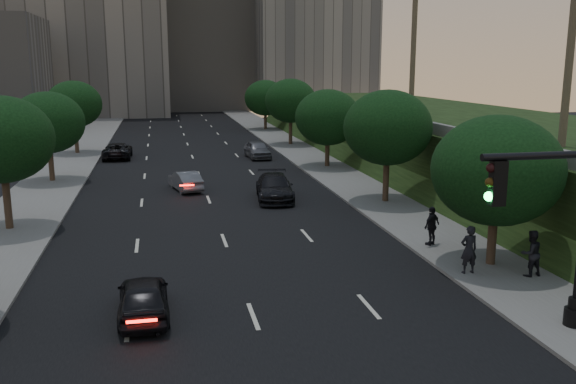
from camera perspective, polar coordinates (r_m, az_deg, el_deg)
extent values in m
cube|color=black|center=(44.46, -8.16, 1.20)|extent=(16.00, 140.00, 0.02)
cube|color=slate|center=(46.23, 4.61, 1.77)|extent=(4.50, 140.00, 0.15)
cube|color=slate|center=(44.99, -21.30, 0.71)|extent=(4.50, 140.00, 0.15)
cube|color=black|center=(48.82, 18.72, 4.01)|extent=(18.00, 90.00, 4.00)
cube|color=slate|center=(44.84, 9.45, 6.85)|extent=(0.35, 90.00, 0.70)
cube|color=gray|center=(106.50, -18.65, 15.51)|extent=(26.00, 20.00, 32.00)
cube|color=gray|center=(116.05, -7.82, 14.18)|extent=(22.00, 18.00, 26.00)
cube|color=gray|center=(113.26, 1.87, 16.87)|extent=(20.00, 22.00, 36.00)
cylinder|color=#38281C|center=(26.14, 18.58, -3.68)|extent=(0.36, 0.36, 2.86)
ellipsoid|color=black|center=(25.59, 18.96, 1.93)|extent=(5.20, 5.20, 4.42)
cylinder|color=#38281C|center=(36.66, 9.16, 1.43)|extent=(0.36, 0.36, 3.21)
ellipsoid|color=black|center=(36.25, 9.31, 5.97)|extent=(5.20, 5.20, 4.42)
cylinder|color=#38281C|center=(48.88, 3.70, 3.95)|extent=(0.36, 0.36, 2.86)
ellipsoid|color=black|center=(48.59, 3.74, 6.98)|extent=(5.20, 5.20, 4.42)
cylinder|color=#38281C|center=(62.36, 0.24, 5.85)|extent=(0.36, 0.36, 3.21)
ellipsoid|color=black|center=(62.12, 0.24, 8.53)|extent=(5.20, 5.20, 4.42)
cylinder|color=#38281C|center=(77.03, -2.13, 6.87)|extent=(0.36, 0.36, 2.86)
ellipsoid|color=black|center=(76.85, -2.14, 8.80)|extent=(5.20, 5.20, 4.42)
cylinder|color=#38281C|center=(33.16, -24.81, -0.60)|extent=(0.36, 0.36, 3.26)
ellipsoid|color=black|center=(32.70, -25.26, 4.47)|extent=(5.00, 5.00, 4.25)
cylinder|color=#38281C|center=(45.74, -21.30, 2.69)|extent=(0.36, 0.36, 2.99)
ellipsoid|color=black|center=(45.42, -21.56, 6.08)|extent=(5.00, 5.00, 4.25)
cylinder|color=#38281C|center=(59.46, -19.20, 4.92)|extent=(0.36, 0.36, 3.26)
ellipsoid|color=black|center=(59.21, -19.40, 7.76)|extent=(5.00, 5.00, 4.25)
cylinder|color=#4C4233|center=(34.30, 25.08, 13.87)|extent=(0.40, 0.40, 12.00)
cylinder|color=#4C4233|center=(47.58, 11.75, 15.37)|extent=(0.40, 0.40, 14.50)
cube|color=black|center=(13.33, 19.03, 0.77)|extent=(0.32, 0.22, 0.95)
sphere|color=black|center=(13.19, 18.45, 2.15)|extent=(0.20, 0.20, 0.20)
sphere|color=#3F2B0A|center=(13.24, 18.37, 0.87)|extent=(0.20, 0.20, 0.20)
sphere|color=#19F24C|center=(13.29, 18.28, -0.40)|extent=(0.20, 0.20, 0.20)
cylinder|color=black|center=(21.42, 25.13, -10.71)|extent=(0.60, 0.60, 0.70)
cylinder|color=black|center=(21.24, 25.25, -9.46)|extent=(0.40, 0.40, 0.40)
imported|color=black|center=(20.80, -13.38, -9.53)|extent=(1.72, 4.09, 1.38)
imported|color=slate|center=(40.60, -9.58, 1.05)|extent=(2.24, 4.15, 1.30)
imported|color=black|center=(55.68, -15.66, 3.75)|extent=(2.42, 5.10, 1.41)
imported|color=black|center=(37.26, -1.27, 0.43)|extent=(2.72, 5.48, 1.53)
imported|color=slate|center=(53.92, -2.89, 3.99)|extent=(2.11, 4.61, 1.53)
imported|color=black|center=(24.78, 16.57, -5.18)|extent=(0.71, 0.47, 1.91)
imported|color=black|center=(25.26, 21.78, -5.34)|extent=(0.95, 0.78, 1.81)
imported|color=black|center=(28.19, 13.31, -3.09)|extent=(1.11, 0.90, 1.77)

